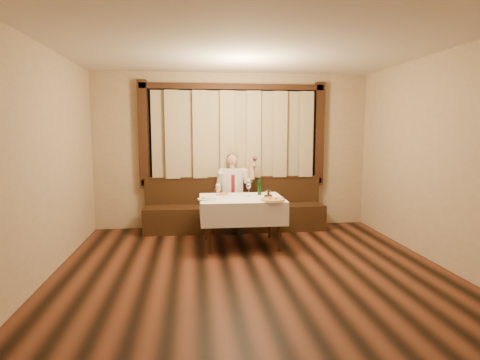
{
  "coord_description": "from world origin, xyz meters",
  "views": [
    {
      "loc": [
        -0.73,
        -4.32,
        1.79
      ],
      "look_at": [
        0.0,
        1.9,
        1.0
      ],
      "focal_mm": 30.0,
      "sensor_mm": 36.0,
      "label": 1
    }
  ],
  "objects": [
    {
      "name": "banquette",
      "position": [
        0.0,
        2.72,
        0.31
      ],
      "size": [
        3.2,
        0.61,
        0.94
      ],
      "color": "black",
      "rests_on": "ground"
    },
    {
      "name": "room",
      "position": [
        -0.0,
        0.97,
        1.5
      ],
      "size": [
        5.01,
        6.01,
        2.81
      ],
      "color": "black",
      "rests_on": "ground"
    },
    {
      "name": "seated_man",
      "position": [
        -0.04,
        2.64,
        0.8
      ],
      "size": [
        0.73,
        0.55,
        1.36
      ],
      "color": "black",
      "rests_on": "ground"
    },
    {
      "name": "cruet_caddy",
      "position": [
        0.41,
        1.67,
        0.8
      ],
      "size": [
        0.12,
        0.09,
        0.12
      ],
      "rotation": [
        0.0,
        0.0,
        0.36
      ],
      "color": "black",
      "rests_on": "dining_table"
    },
    {
      "name": "dining_table",
      "position": [
        0.0,
        1.7,
        0.65
      ],
      "size": [
        1.27,
        0.97,
        0.76
      ],
      "color": "black",
      "rests_on": "ground"
    },
    {
      "name": "pasta_cream",
      "position": [
        -0.53,
        1.56,
        0.8
      ],
      "size": [
        0.29,
        0.29,
        0.1
      ],
      "rotation": [
        0.0,
        0.0,
        0.04
      ],
      "color": "white",
      "rests_on": "dining_table"
    },
    {
      "name": "green_bottle",
      "position": [
        0.31,
        1.9,
        0.88
      ],
      "size": [
        0.06,
        0.06,
        0.29
      ],
      "rotation": [
        0.0,
        0.0,
        0.05
      ],
      "color": "#104C1B",
      "rests_on": "dining_table"
    },
    {
      "name": "table_wine_glass",
      "position": [
        0.12,
        1.78,
        0.91
      ],
      "size": [
        0.08,
        0.08,
        0.21
      ],
      "rotation": [
        0.0,
        0.0,
        -0.02
      ],
      "color": "white",
      "rests_on": "dining_table"
    },
    {
      "name": "pizza",
      "position": [
        0.42,
        1.35,
        0.77
      ],
      "size": [
        0.37,
        0.37,
        0.04
      ],
      "rotation": [
        0.0,
        0.0,
        -0.37
      ],
      "color": "white",
      "rests_on": "dining_table"
    },
    {
      "name": "pasta_red",
      "position": [
        -0.26,
        1.94,
        0.79
      ],
      "size": [
        0.24,
        0.24,
        0.08
      ],
      "rotation": [
        0.0,
        0.0,
        0.01
      ],
      "color": "white",
      "rests_on": "dining_table"
    }
  ]
}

